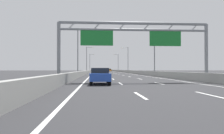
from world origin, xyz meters
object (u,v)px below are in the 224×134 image
object	(u,v)px
streetlamp_right_mid	(153,49)
streetlamp_right_far	(127,58)
streetlamp_left_far	(87,58)
streetlamp_right_distant	(118,62)
streetlamp_left_mid	(79,49)
green_car	(97,70)
orange_car	(110,70)
blue_car	(100,76)
silver_car	(106,71)
sign_gantry	(134,36)
black_car	(98,70)
streetlamp_left_distant	(90,62)

from	to	relation	value
streetlamp_right_mid	streetlamp_right_far	distance (m)	37.30
streetlamp_left_far	streetlamp_right_distant	world-z (taller)	same
streetlamp_left_mid	green_car	distance (m)	69.83
streetlamp_left_mid	orange_car	distance (m)	82.07
streetlamp_right_far	orange_car	distance (m)	44.34
streetlamp_right_distant	streetlamp_left_mid	bearing A→B (deg)	-101.32
blue_car	silver_car	world-z (taller)	blue_car
streetlamp_left_mid	streetlamp_right_mid	xyz separation A→B (m)	(14.93, 0.00, 0.00)
streetlamp_left_far	sign_gantry	bearing A→B (deg)	-82.71
streetlamp_right_mid	black_car	world-z (taller)	streetlamp_right_mid
silver_car	black_car	bearing A→B (deg)	177.70
black_car	green_car	bearing A→B (deg)	90.15
streetlamp_left_mid	black_car	size ratio (longest dim) A/B	2.08
sign_gantry	streetlamp_right_mid	size ratio (longest dim) A/B	1.70
orange_car	streetlamp_left_mid	bearing A→B (deg)	-97.66
sign_gantry	streetlamp_right_mid	distance (m)	21.84
streetlamp_left_mid	green_car	bearing A→B (deg)	86.82
streetlamp_left_far	green_car	distance (m)	32.83
blue_car	orange_car	distance (m)	105.35
sign_gantry	orange_car	size ratio (longest dim) A/B	3.55
streetlamp_right_distant	green_car	distance (m)	13.01
streetlamp_left_far	green_car	world-z (taller)	streetlamp_left_far
streetlamp_left_mid	streetlamp_left_far	world-z (taller)	same
silver_car	streetlamp_left_far	bearing A→B (deg)	-117.25
streetlamp_right_mid	streetlamp_left_distant	distance (m)	76.07
streetlamp_left_mid	silver_car	bearing A→B (deg)	81.66
streetlamp_left_far	streetlamp_right_distant	xyz separation A→B (m)	(14.93, 37.30, 0.00)
streetlamp_left_mid	streetlamp_right_far	distance (m)	40.17
black_car	orange_car	bearing A→B (deg)	76.37
sign_gantry	streetlamp_right_mid	world-z (taller)	streetlamp_right_mid
streetlamp_left_mid	streetlamp_left_far	size ratio (longest dim) A/B	1.00
silver_car	green_car	world-z (taller)	green_car
streetlamp_left_distant	silver_car	bearing A→B (deg)	-71.18
streetlamp_right_distant	blue_car	xyz separation A→B (m)	(-11.14, -98.50, -4.66)
black_car	streetlamp_left_mid	bearing A→B (deg)	-94.27
streetlamp_right_distant	black_car	world-z (taller)	streetlamp_right_distant
streetlamp_left_mid	streetlamp_right_far	bearing A→B (deg)	68.18
streetlamp_right_mid	silver_car	world-z (taller)	streetlamp_right_mid
sign_gantry	streetlamp_left_mid	bearing A→B (deg)	109.85
streetlamp_left_mid	orange_car	size ratio (longest dim) A/B	2.09
streetlamp_left_mid	blue_car	size ratio (longest dim) A/B	2.26
streetlamp_right_mid	streetlamp_right_far	bearing A→B (deg)	90.00
streetlamp_right_mid	streetlamp_left_distant	world-z (taller)	same
silver_car	streetlamp_left_mid	bearing A→B (deg)	-98.34
streetlamp_left_distant	sign_gantry	bearing A→B (deg)	-85.55
sign_gantry	streetlamp_left_far	bearing A→B (deg)	97.29
streetlamp_left_mid	streetlamp_left_far	bearing A→B (deg)	90.00
streetlamp_left_mid	streetlamp_left_distant	size ratio (longest dim) A/B	1.00
streetlamp_right_distant	streetlamp_right_mid	bearing A→B (deg)	-90.00
streetlamp_left_far	black_car	distance (m)	16.18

